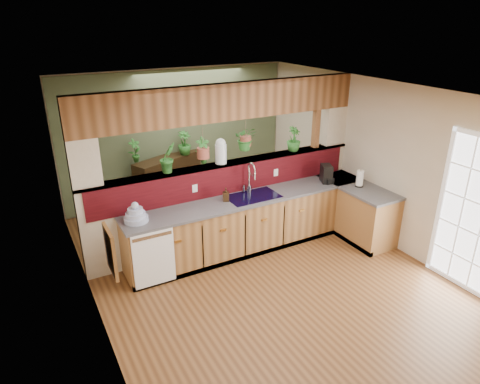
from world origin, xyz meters
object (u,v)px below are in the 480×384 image
glass_jar (221,151)px  shelving_console (169,180)px  coffee_maker (327,174)px  paper_towel (360,179)px  soap_dispenser (226,194)px  faucet (250,176)px  dish_stack (136,215)px

glass_jar → shelving_console: (-0.22, 1.90, -1.09)m
coffee_maker → paper_towel: 0.54m
soap_dispenser → glass_jar: 0.67m
glass_jar → shelving_console: glass_jar is taller
paper_towel → glass_jar: 2.34m
faucet → soap_dispenser: 0.52m
coffee_maker → paper_towel: size_ratio=1.01×
coffee_maker → glass_jar: size_ratio=0.75×
dish_stack → glass_jar: bearing=13.7°
glass_jar → dish_stack: bearing=-166.3°
shelving_console → faucet: bearing=-96.9°
coffee_maker → soap_dispenser: bearing=-159.2°
dish_stack → soap_dispenser: dish_stack is taller
paper_towel → glass_jar: glass_jar is taller
faucet → shelving_console: (-0.62, 2.12, -0.67)m
dish_stack → paper_towel: (3.58, -0.49, 0.04)m
paper_towel → coffee_maker: bearing=131.0°
paper_towel → shelving_console: (-2.33, 2.75, -0.53)m
dish_stack → coffee_maker: size_ratio=1.12×
faucet → glass_jar: size_ratio=1.30×
dish_stack → shelving_console: bearing=61.0°
glass_jar → shelving_console: 2.20m
soap_dispenser → shelving_console: 2.29m
faucet → dish_stack: (-1.88, -0.14, -0.19)m
glass_jar → paper_towel: bearing=-21.9°
coffee_maker → shelving_console: size_ratio=0.21×
glass_jar → shelving_console: size_ratio=0.27×
faucet → glass_jar: 0.62m
coffee_maker → shelving_console: (-1.97, 2.34, -0.54)m
faucet → paper_towel: (1.71, -0.63, -0.14)m
soap_dispenser → glass_jar: bearing=75.3°
dish_stack → paper_towel: 3.62m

